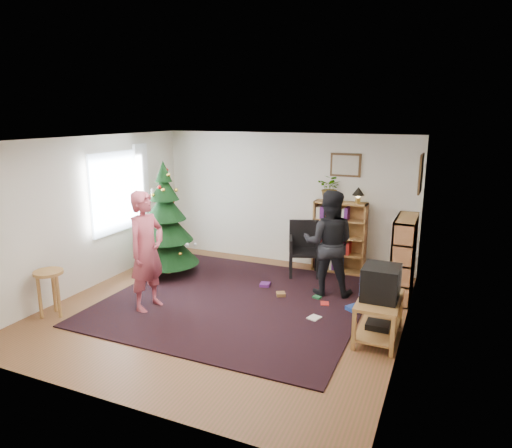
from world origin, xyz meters
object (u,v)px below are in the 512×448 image
at_px(potted_plant, 331,188).
at_px(table_lamp, 358,192).
at_px(bookshelf_back, 339,236).
at_px(bookshelf_right, 404,257).
at_px(stool, 49,281).
at_px(picture_right, 421,174).
at_px(person_by_chair, 329,243).
at_px(christmas_tree, 166,228).
at_px(picture_back, 346,165).
at_px(person_standing, 147,251).
at_px(armchair, 306,246).
at_px(tv_stand, 379,315).
at_px(crt_tv, 381,282).

height_order(potted_plant, table_lamp, potted_plant).
xyz_separation_m(bookshelf_back, bookshelf_right, (1.21, -0.83, 0.00)).
bearing_deg(stool, picture_right, 32.40).
bearing_deg(person_by_chair, table_lamp, -109.56).
xyz_separation_m(christmas_tree, table_lamp, (3.09, 1.42, 0.64)).
distance_m(picture_back, potted_plant, 0.49).
bearing_deg(bookshelf_right, person_standing, 119.81).
distance_m(bookshelf_right, potted_plant, 1.86).
bearing_deg(potted_plant, person_by_chair, -75.74).
xyz_separation_m(picture_right, person_by_chair, (-1.25, -0.57, -1.10)).
xyz_separation_m(armchair, stool, (-2.81, -3.17, 0.00)).
xyz_separation_m(tv_stand, crt_tv, (-0.00, 0.00, 0.44)).
relative_size(picture_back, armchair, 0.57).
bearing_deg(person_by_chair, bookshelf_back, -94.89).
xyz_separation_m(bookshelf_right, stool, (-4.54, -2.73, -0.14)).
relative_size(bookshelf_back, crt_tv, 2.65).
distance_m(crt_tv, person_standing, 3.31).
relative_size(tv_stand, person_by_chair, 0.55).
bearing_deg(picture_back, christmas_tree, -151.07).
bearing_deg(bookshelf_back, armchair, -142.87).
bearing_deg(tv_stand, stool, -165.05).
bearing_deg(christmas_tree, armchair, 24.36).
distance_m(bookshelf_right, person_by_chair, 1.18).
relative_size(christmas_tree, table_lamp, 7.12).
height_order(stool, table_lamp, table_lamp).
height_order(christmas_tree, table_lamp, christmas_tree).
height_order(bookshelf_back, person_by_chair, person_by_chair).
xyz_separation_m(bookshelf_back, armchair, (-0.51, -0.39, -0.14)).
xyz_separation_m(christmas_tree, tv_stand, (3.88, -0.96, -0.53)).
bearing_deg(picture_back, picture_right, -28.69).
xyz_separation_m(bookshelf_right, person_by_chair, (-1.12, -0.33, 0.18)).
height_order(picture_back, christmas_tree, picture_back).
bearing_deg(bookshelf_right, picture_back, 50.93).
bearing_deg(christmas_tree, potted_plant, 28.73).
relative_size(bookshelf_back, table_lamp, 4.49).
relative_size(picture_right, person_by_chair, 0.35).
xyz_separation_m(christmas_tree, potted_plant, (2.59, 1.42, 0.68)).
relative_size(christmas_tree, person_standing, 1.16).
xyz_separation_m(picture_back, tv_stand, (1.07, -2.51, -1.62)).
height_order(armchair, person_by_chair, person_by_chair).
bearing_deg(picture_right, christmas_tree, -168.66).
relative_size(picture_right, stool, 0.88).
relative_size(picture_back, person_by_chair, 0.32).
height_order(christmas_tree, tv_stand, christmas_tree).
bearing_deg(armchair, crt_tv, -71.34).
xyz_separation_m(picture_back, armchair, (-0.54, -0.52, -1.43)).
bearing_deg(stool, armchair, 48.39).
xyz_separation_m(picture_back, christmas_tree, (-2.81, -1.56, -1.09)).
bearing_deg(christmas_tree, person_standing, -66.32).
relative_size(armchair, potted_plant, 2.03).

